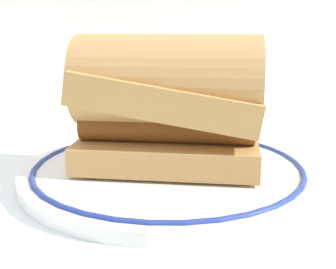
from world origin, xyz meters
name	(u,v)px	position (x,y,z in m)	size (l,w,h in m)	color
ground_plane	(151,188)	(0.00, 0.00, 0.00)	(1.50, 1.50, 0.00)	white
plate	(168,170)	(0.02, 0.03, 0.01)	(0.29, 0.29, 0.01)	white
sausage_sandwich	(168,101)	(0.02, 0.03, 0.08)	(0.20, 0.14, 0.13)	tan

